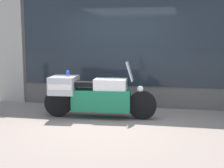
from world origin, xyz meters
name	(u,v)px	position (x,y,z in m)	size (l,w,h in m)	color
ground_plane	(107,125)	(0.00, 0.00, 0.00)	(60.00, 60.00, 0.00)	gray
shop_building	(110,40)	(-0.36, 2.00, 1.68)	(6.83, 0.55, 3.34)	#56514C
window_display	(135,87)	(0.28, 2.03, 0.47)	(5.66, 0.30, 1.98)	slate
paramedic_motorcycle	(92,94)	(-0.46, 0.56, 0.52)	(2.45, 0.71, 1.23)	black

